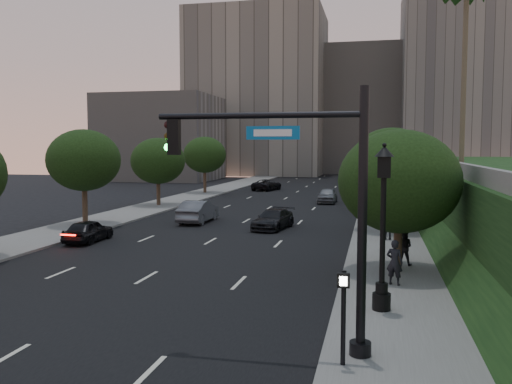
% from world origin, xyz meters
% --- Properties ---
extents(ground, '(160.00, 160.00, 0.00)m').
position_xyz_m(ground, '(0.00, 0.00, 0.00)').
color(ground, black).
rests_on(ground, ground).
extents(road_surface, '(16.00, 140.00, 0.02)m').
position_xyz_m(road_surface, '(0.00, 30.00, 0.01)').
color(road_surface, black).
rests_on(road_surface, ground).
extents(sidewalk_right, '(4.50, 140.00, 0.15)m').
position_xyz_m(sidewalk_right, '(10.25, 30.00, 0.07)').
color(sidewalk_right, slate).
rests_on(sidewalk_right, ground).
extents(sidewalk_left, '(4.50, 140.00, 0.15)m').
position_xyz_m(sidewalk_left, '(-10.25, 30.00, 0.07)').
color(sidewalk_left, slate).
rests_on(sidewalk_left, ground).
extents(parapet_wall, '(0.35, 90.00, 0.70)m').
position_xyz_m(parapet_wall, '(13.50, 28.00, 4.35)').
color(parapet_wall, slate).
rests_on(parapet_wall, embankment).
extents(office_block_left, '(26.00, 20.00, 32.00)m').
position_xyz_m(office_block_left, '(-14.00, 92.00, 16.00)').
color(office_block_left, gray).
rests_on(office_block_left, ground).
extents(office_block_mid, '(22.00, 18.00, 26.00)m').
position_xyz_m(office_block_mid, '(6.00, 102.00, 13.00)').
color(office_block_mid, gray).
rests_on(office_block_mid, ground).
extents(office_block_right, '(20.00, 22.00, 36.00)m').
position_xyz_m(office_block_right, '(24.00, 96.00, 18.00)').
color(office_block_right, slate).
rests_on(office_block_right, ground).
extents(office_block_filler, '(18.00, 16.00, 14.00)m').
position_xyz_m(office_block_filler, '(-26.00, 70.00, 7.00)').
color(office_block_filler, gray).
rests_on(office_block_filler, ground).
extents(tree_right_a, '(5.20, 5.20, 6.24)m').
position_xyz_m(tree_right_a, '(10.30, 8.00, 4.02)').
color(tree_right_a, '#38281C').
rests_on(tree_right_a, ground).
extents(tree_right_b, '(5.20, 5.20, 6.74)m').
position_xyz_m(tree_right_b, '(10.30, 20.00, 4.52)').
color(tree_right_b, '#38281C').
rests_on(tree_right_b, ground).
extents(tree_right_c, '(5.20, 5.20, 6.24)m').
position_xyz_m(tree_right_c, '(10.30, 33.00, 4.02)').
color(tree_right_c, '#38281C').
rests_on(tree_right_c, ground).
extents(tree_right_d, '(5.20, 5.20, 6.74)m').
position_xyz_m(tree_right_d, '(10.30, 47.00, 4.52)').
color(tree_right_d, '#38281C').
rests_on(tree_right_d, ground).
extents(tree_right_e, '(5.20, 5.20, 6.24)m').
position_xyz_m(tree_right_e, '(10.30, 62.00, 4.02)').
color(tree_right_e, '#38281C').
rests_on(tree_right_e, ground).
extents(tree_left_b, '(5.00, 5.00, 6.71)m').
position_xyz_m(tree_left_b, '(-10.30, 18.00, 4.58)').
color(tree_left_b, '#38281C').
rests_on(tree_left_b, ground).
extents(tree_left_c, '(5.00, 5.00, 6.34)m').
position_xyz_m(tree_left_c, '(-10.30, 31.00, 4.21)').
color(tree_left_c, '#38281C').
rests_on(tree_left_c, ground).
extents(tree_left_d, '(5.00, 5.00, 6.71)m').
position_xyz_m(tree_left_d, '(-10.30, 45.00, 4.58)').
color(tree_left_d, '#38281C').
rests_on(tree_left_d, ground).
extents(traffic_signal_mast, '(5.68, 0.56, 7.00)m').
position_xyz_m(traffic_signal_mast, '(7.91, -2.02, 3.67)').
color(traffic_signal_mast, black).
rests_on(traffic_signal_mast, ground).
extents(street_lamp, '(0.64, 0.64, 5.62)m').
position_xyz_m(street_lamp, '(9.57, 2.09, 2.63)').
color(street_lamp, black).
rests_on(street_lamp, ground).
extents(pedestrian_signal, '(0.30, 0.33, 2.50)m').
position_xyz_m(pedestrian_signal, '(8.60, -2.79, 1.57)').
color(pedestrian_signal, black).
rests_on(pedestrian_signal, ground).
extents(sedan_near_left, '(1.65, 3.92, 1.33)m').
position_xyz_m(sedan_near_left, '(-6.86, 12.36, 0.66)').
color(sedan_near_left, black).
rests_on(sedan_near_left, ground).
extents(sedan_mid_left, '(1.73, 4.93, 1.62)m').
position_xyz_m(sedan_mid_left, '(-3.26, 21.53, 0.81)').
color(sedan_mid_left, '#55575D').
rests_on(sedan_mid_left, ground).
extents(sedan_far_left, '(3.46, 5.48, 1.41)m').
position_xyz_m(sedan_far_left, '(-4.10, 51.27, 0.70)').
color(sedan_far_left, black).
rests_on(sedan_far_left, ground).
extents(sedan_near_right, '(2.60, 4.79, 1.32)m').
position_xyz_m(sedan_near_right, '(2.67, 19.54, 0.66)').
color(sedan_near_right, black).
rests_on(sedan_near_right, ground).
extents(sedan_far_right, '(1.82, 4.41, 1.50)m').
position_xyz_m(sedan_far_right, '(4.74, 37.33, 0.75)').
color(sedan_far_right, slate).
rests_on(sedan_far_right, ground).
extents(pedestrian_a, '(0.75, 0.61, 1.77)m').
position_xyz_m(pedestrian_a, '(10.09, 5.53, 1.03)').
color(pedestrian_a, black).
rests_on(pedestrian_a, sidewalk_right).
extents(pedestrian_b, '(0.90, 0.77, 1.62)m').
position_xyz_m(pedestrian_b, '(10.62, 9.30, 0.96)').
color(pedestrian_b, black).
rests_on(pedestrian_b, sidewalk_right).
extents(pedestrian_c, '(1.00, 0.43, 1.69)m').
position_xyz_m(pedestrian_c, '(10.08, 16.02, 1.00)').
color(pedestrian_c, black).
rests_on(pedestrian_c, sidewalk_right).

